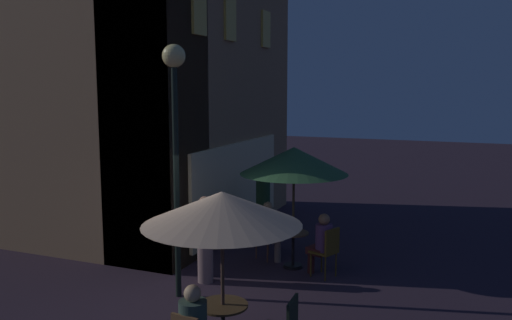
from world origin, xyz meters
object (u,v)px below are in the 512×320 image
at_px(cafe_chair_2, 328,248).
at_px(patron_seated_1, 322,241).
at_px(street_lamp_near_corner, 175,109).
at_px(patio_umbrella_1, 294,161).
at_px(patron_standing_4, 205,239).
at_px(patio_umbrella_0, 222,209).
at_px(cafe_table_1, 293,244).
at_px(patron_seated_2, 270,227).
at_px(cafe_chair_3, 265,232).
at_px(patron_standing_3, 263,206).
at_px(cafe_table_0, 223,319).

bearing_deg(cafe_chair_2, patron_seated_1, -0.00).
relative_size(street_lamp_near_corner, cafe_chair_2, 4.43).
relative_size(patio_umbrella_1, patron_seated_1, 1.98).
relative_size(patio_umbrella_1, patron_standing_4, 1.50).
bearing_deg(patron_seated_1, patio_umbrella_1, -0.00).
height_order(patio_umbrella_0, patio_umbrella_1, patio_umbrella_1).
relative_size(cafe_table_1, patron_seated_2, 0.59).
bearing_deg(patio_umbrella_0, patron_seated_1, -6.82).
relative_size(patio_umbrella_0, patron_seated_1, 1.84).
relative_size(patio_umbrella_1, cafe_chair_2, 2.51).
bearing_deg(patron_seated_1, patio_umbrella_0, 104.75).
xyz_separation_m(patron_seated_1, patron_seated_2, (0.56, 1.28, -0.01)).
relative_size(street_lamp_near_corner, cafe_chair_3, 4.66).
bearing_deg(patron_standing_3, cafe_chair_3, -166.59).
relative_size(cafe_chair_2, patron_standing_4, 0.60).
bearing_deg(patron_seated_2, patio_umbrella_0, -52.25).
distance_m(patron_seated_1, patron_standing_3, 2.54).
height_order(patio_umbrella_0, patron_standing_3, patio_umbrella_0).
relative_size(cafe_table_1, patron_seated_1, 0.59).
xyz_separation_m(patio_umbrella_0, patron_standing_3, (5.21, 1.46, -1.18)).
bearing_deg(cafe_table_1, patron_standing_4, 137.66).
xyz_separation_m(street_lamp_near_corner, patron_seated_2, (2.48, -0.77, -2.58)).
height_order(street_lamp_near_corner, cafe_table_1, street_lamp_near_corner).
height_order(street_lamp_near_corner, cafe_chair_2, street_lamp_near_corner).
xyz_separation_m(cafe_table_1, cafe_chair_3, (0.37, 0.76, 0.07)).
relative_size(cafe_chair_2, patron_seated_2, 0.79).
relative_size(patron_seated_2, patron_standing_4, 0.76).
xyz_separation_m(cafe_table_0, cafe_chair_3, (4.13, 1.00, 0.05)).
xyz_separation_m(patio_umbrella_1, cafe_chair_2, (-0.32, -0.80, -1.59)).
bearing_deg(patron_seated_1, patron_seated_2, -2.08).
bearing_deg(patio_umbrella_1, patron_seated_1, -111.58).
bearing_deg(patio_umbrella_1, patron_seated_2, 64.20).
bearing_deg(street_lamp_near_corner, cafe_chair_3, -13.88).
xyz_separation_m(patio_umbrella_1, patron_standing_4, (-1.39, 1.27, -1.36)).
relative_size(street_lamp_near_corner, patron_seated_1, 3.49).
xyz_separation_m(cafe_table_1, patio_umbrella_1, (0.00, 0.00, 1.69)).
xyz_separation_m(cafe_table_0, cafe_chair_2, (3.45, -0.56, 0.07)).
distance_m(street_lamp_near_corner, patron_seated_2, 3.66).
bearing_deg(patron_seated_1, street_lamp_near_corner, 64.81).
distance_m(patio_umbrella_0, patron_seated_1, 3.78).
bearing_deg(patron_seated_2, street_lamp_near_corner, -81.32).
distance_m(street_lamp_near_corner, patron_standing_3, 4.35).
bearing_deg(street_lamp_near_corner, patron_seated_2, -17.12).
bearing_deg(patron_seated_2, patron_seated_1, 2.14).
distance_m(cafe_table_0, cafe_chair_3, 4.25).
distance_m(patron_seated_1, patron_seated_2, 1.40).
distance_m(patio_umbrella_0, cafe_chair_3, 4.50).
height_order(patron_seated_2, patron_standing_4, patron_standing_4).
height_order(street_lamp_near_corner, patron_seated_2, street_lamp_near_corner).
bearing_deg(street_lamp_near_corner, patron_standing_4, -8.44).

